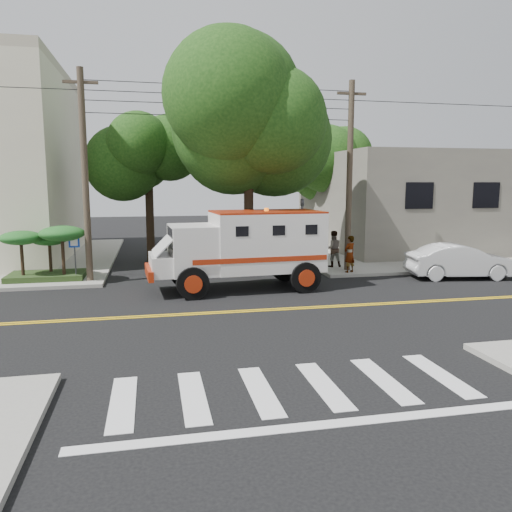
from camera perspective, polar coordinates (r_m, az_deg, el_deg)
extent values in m
plane|color=black|center=(17.04, -1.58, -6.34)|extent=(100.00, 100.00, 0.00)
cube|color=gray|center=(34.22, 16.92, 0.88)|extent=(17.00, 17.00, 0.15)
cube|color=#635E55|center=(35.16, 18.90, 6.01)|extent=(14.00, 12.00, 6.00)
cylinder|color=#382D23|center=(22.37, -18.94, 8.37)|extent=(0.28, 0.28, 9.00)
cylinder|color=#382D23|center=(24.24, 10.62, 8.65)|extent=(0.28, 0.28, 9.00)
cylinder|color=black|center=(23.16, -0.85, 6.33)|extent=(0.44, 0.44, 7.00)
sphere|color=#13330E|center=(23.30, -0.86, 14.97)|extent=(5.32, 5.32, 5.32)
sphere|color=#13330E|center=(22.88, 2.44, 16.52)|extent=(4.56, 4.56, 4.56)
cylinder|color=black|center=(28.26, -12.05, 5.10)|extent=(0.44, 0.44, 5.60)
sphere|color=#13330E|center=(28.24, -12.23, 10.78)|extent=(3.92, 3.92, 3.92)
sphere|color=#13330E|center=(27.72, -10.49, 11.74)|extent=(3.36, 3.36, 3.36)
cylinder|color=black|center=(34.21, 7.69, 6.04)|extent=(0.44, 0.44, 5.95)
sphere|color=#13330E|center=(34.22, 7.79, 11.02)|extent=(4.20, 4.20, 4.20)
sphere|color=#13330E|center=(34.00, 9.61, 11.76)|extent=(3.60, 3.60, 3.60)
cylinder|color=#3F3F42|center=(22.97, 5.24, 2.03)|extent=(0.12, 0.12, 3.60)
imported|color=#3F3F42|center=(22.86, 5.28, 5.39)|extent=(0.15, 0.18, 0.90)
cylinder|color=#3F3F42|center=(22.89, -19.95, -0.49)|extent=(0.06, 0.06, 2.00)
cube|color=#0C33A5|center=(22.73, -20.07, 1.48)|extent=(0.45, 0.03, 0.45)
cube|color=#1E3314|center=(23.81, -22.77, -2.09)|extent=(3.20, 2.00, 0.24)
cylinder|color=black|center=(23.58, -25.17, -0.17)|extent=(0.14, 0.14, 1.52)
ellipsoid|color=#18501C|center=(23.48, -25.30, 1.90)|extent=(1.73, 1.73, 0.60)
cylinder|color=black|center=(24.06, -22.46, -0.04)|extent=(0.14, 0.14, 1.36)
ellipsoid|color=#18501C|center=(23.97, -22.57, 1.77)|extent=(1.55, 1.55, 0.54)
cylinder|color=black|center=(23.04, -21.18, 0.08)|extent=(0.14, 0.14, 1.68)
ellipsoid|color=#18501C|center=(22.93, -21.30, 2.42)|extent=(1.91, 1.91, 0.66)
cube|color=silver|center=(20.42, 1.20, 1.70)|extent=(4.51, 2.84, 2.34)
cube|color=silver|center=(19.80, -7.19, 0.77)|extent=(1.94, 2.56, 1.90)
cube|color=black|center=(19.64, -9.73, 2.13)|extent=(0.19, 1.90, 0.78)
cube|color=silver|center=(19.75, -10.53, -0.96)|extent=(1.14, 2.29, 0.78)
cube|color=#97230B|center=(19.76, -12.12, -1.82)|extent=(0.35, 2.41, 0.39)
cube|color=#97230B|center=(20.32, 1.21, 5.08)|extent=(4.51, 2.84, 0.07)
cylinder|color=black|center=(18.73, -7.25, -3.13)|extent=(1.25, 0.43, 1.23)
cylinder|color=black|center=(21.17, -8.23, -1.81)|extent=(1.25, 0.43, 1.23)
cylinder|color=black|center=(19.85, 5.63, -2.45)|extent=(1.25, 0.43, 1.23)
cylinder|color=black|center=(22.16, 3.30, -1.28)|extent=(1.25, 0.43, 1.23)
imported|color=#BCBCBC|center=(24.53, 22.31, -0.57)|extent=(4.94, 2.35, 1.56)
imported|color=gray|center=(23.76, 10.65, 0.22)|extent=(0.75, 0.65, 1.73)
imported|color=gray|center=(25.18, 8.78, 0.82)|extent=(0.92, 0.74, 1.81)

